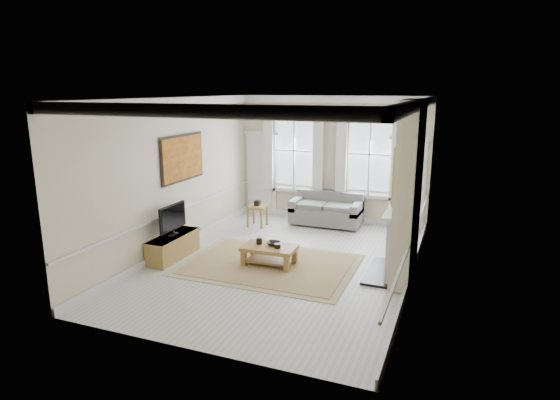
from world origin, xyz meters
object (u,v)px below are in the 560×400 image
at_px(coffee_table, 269,250).
at_px(sofa, 327,211).
at_px(side_table, 257,210).
at_px(tv_stand, 173,246).

bearing_deg(coffee_table, sofa, 83.15).
relative_size(sofa, side_table, 3.28).
xyz_separation_m(sofa, coffee_table, (-0.28, -3.33, -0.03)).
bearing_deg(tv_stand, sofa, 56.99).
distance_m(side_table, coffee_table, 2.85).
relative_size(side_table, coffee_table, 0.50).
xyz_separation_m(side_table, tv_stand, (-0.72, -2.83, -0.20)).
distance_m(sofa, coffee_table, 3.34).
height_order(sofa, tv_stand, sofa).
distance_m(side_table, tv_stand, 2.93).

